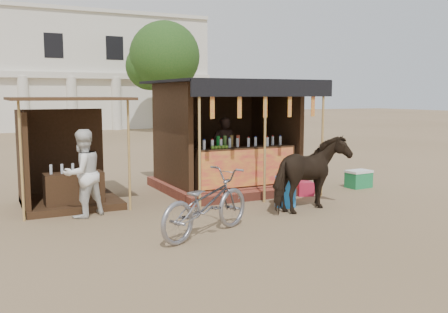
% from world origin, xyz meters
% --- Properties ---
extents(ground, '(120.00, 120.00, 0.00)m').
position_xyz_m(ground, '(0.00, 0.00, 0.00)').
color(ground, '#846B4C').
rests_on(ground, ground).
extents(main_stall, '(3.60, 3.61, 2.78)m').
position_xyz_m(main_stall, '(1.00, 3.36, 1.02)').
color(main_stall, brown).
rests_on(main_stall, ground).
extents(secondary_stall, '(2.40, 2.40, 2.38)m').
position_xyz_m(secondary_stall, '(-3.17, 3.24, 0.85)').
color(secondary_stall, '#372114').
rests_on(secondary_stall, ground).
extents(cow, '(2.02, 1.33, 1.57)m').
position_xyz_m(cow, '(1.43, 0.39, 0.79)').
color(cow, black).
rests_on(cow, ground).
extents(motorbike, '(2.28, 1.59, 1.14)m').
position_xyz_m(motorbike, '(-1.30, -0.31, 0.57)').
color(motorbike, gray).
rests_on(motorbike, ground).
extents(bystander, '(1.06, 0.96, 1.76)m').
position_xyz_m(bystander, '(-2.94, 2.00, 0.88)').
color(bystander, white).
rests_on(bystander, ground).
extents(blue_barrel, '(0.48, 0.48, 0.67)m').
position_xyz_m(blue_barrel, '(1.19, 0.97, 0.34)').
color(blue_barrel, blue).
rests_on(blue_barrel, ground).
extents(red_crate, '(0.48, 0.51, 0.33)m').
position_xyz_m(red_crate, '(2.29, 1.83, 0.16)').
color(red_crate, '#AE1D36').
rests_on(red_crate, ground).
extents(cooler, '(0.67, 0.48, 0.46)m').
position_xyz_m(cooler, '(4.16, 2.00, 0.23)').
color(cooler, '#1C7F45').
rests_on(cooler, ground).
extents(background_building, '(26.00, 7.45, 8.18)m').
position_xyz_m(background_building, '(-2.00, 29.94, 3.98)').
color(background_building, silver).
rests_on(background_building, ground).
extents(tree, '(4.50, 4.40, 7.00)m').
position_xyz_m(tree, '(5.81, 22.14, 4.63)').
color(tree, '#382314').
rests_on(tree, ground).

